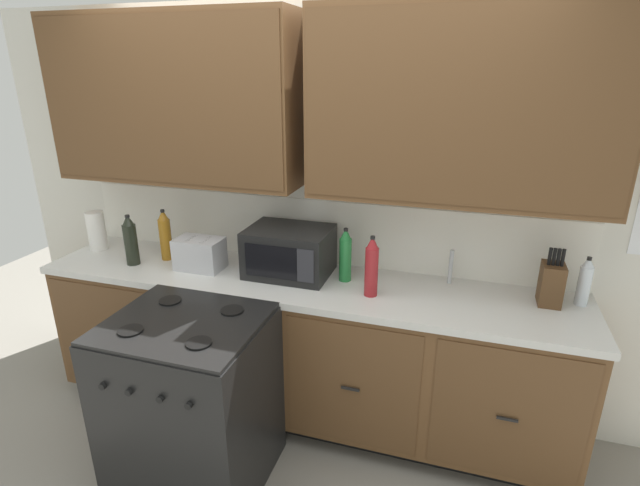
{
  "coord_description": "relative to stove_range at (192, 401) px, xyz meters",
  "views": [
    {
      "loc": [
        0.88,
        -2.11,
        2.11
      ],
      "look_at": [
        0.13,
        0.27,
        1.19
      ],
      "focal_mm": 27.28,
      "sensor_mm": 36.0,
      "label": 1
    }
  ],
  "objects": [
    {
      "name": "wall_unit",
      "position": [
        0.38,
        0.83,
        1.2
      ],
      "size": [
        4.34,
        0.4,
        2.45
      ],
      "color": "silver",
      "rests_on": "ground_plane"
    },
    {
      "name": "stove_range",
      "position": [
        0.0,
        0.0,
        0.0
      ],
      "size": [
        0.76,
        0.68,
        0.95
      ],
      "color": "black",
      "rests_on": "ground_plane"
    },
    {
      "name": "bottle_clear",
      "position": [
        1.87,
        0.77,
        0.6
      ],
      "size": [
        0.06,
        0.06,
        0.26
      ],
      "color": "silver",
      "rests_on": "counter_run"
    },
    {
      "name": "ground_plane",
      "position": [
        0.37,
        0.33,
        -0.47
      ],
      "size": [
        8.0,
        8.0,
        0.0
      ],
      "primitive_type": "plane",
      "color": "gray"
    },
    {
      "name": "toaster",
      "position": [
        -0.26,
        0.6,
        0.56
      ],
      "size": [
        0.28,
        0.18,
        0.19
      ],
      "color": "#B7B7BC",
      "rests_on": "counter_run"
    },
    {
      "name": "paper_towel_roll",
      "position": [
        -1.08,
        0.69,
        0.6
      ],
      "size": [
        0.12,
        0.12,
        0.26
      ],
      "primitive_type": "cylinder",
      "color": "white",
      "rests_on": "counter_run"
    },
    {
      "name": "bottle_green",
      "position": [
        0.63,
        0.7,
        0.62
      ],
      "size": [
        0.07,
        0.07,
        0.31
      ],
      "color": "#237A38",
      "rests_on": "counter_run"
    },
    {
      "name": "counter_run",
      "position": [
        0.38,
        0.63,
        0.01
      ],
      "size": [
        3.17,
        0.64,
        0.94
      ],
      "color": "black",
      "rests_on": "ground_plane"
    },
    {
      "name": "bottle_red",
      "position": [
        0.81,
        0.55,
        0.63
      ],
      "size": [
        0.07,
        0.07,
        0.34
      ],
      "color": "maroon",
      "rests_on": "counter_run"
    },
    {
      "name": "bottle_dark",
      "position": [
        -0.7,
        0.54,
        0.62
      ],
      "size": [
        0.08,
        0.08,
        0.32
      ],
      "color": "black",
      "rests_on": "counter_run"
    },
    {
      "name": "bottle_amber",
      "position": [
        -0.54,
        0.68,
        0.63
      ],
      "size": [
        0.07,
        0.07,
        0.33
      ],
      "color": "#9E6619",
      "rests_on": "counter_run"
    },
    {
      "name": "knife_block",
      "position": [
        1.71,
        0.73,
        0.58
      ],
      "size": [
        0.11,
        0.14,
        0.31
      ],
      "color": "#52361E",
      "rests_on": "counter_run"
    },
    {
      "name": "microwave",
      "position": [
        0.29,
        0.69,
        0.61
      ],
      "size": [
        0.48,
        0.37,
        0.28
      ],
      "color": "black",
      "rests_on": "counter_run"
    },
    {
      "name": "sink_faucet",
      "position": [
        1.2,
        0.84,
        0.57
      ],
      "size": [
        0.02,
        0.02,
        0.2
      ],
      "primitive_type": "cylinder",
      "color": "#B2B5BA",
      "rests_on": "counter_run"
    }
  ]
}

